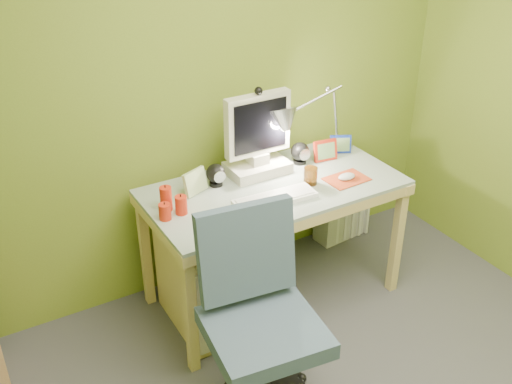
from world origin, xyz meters
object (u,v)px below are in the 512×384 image
monitor (258,126)px  task_chair (264,329)px  desk (273,243)px  desk_lamp (326,105)px  radiator (342,212)px

monitor → task_chair: bearing=-118.8°
desk → task_chair: bearing=-124.4°
desk → task_chair: task_chair is taller
desk → desk_lamp: (0.45, 0.18, 0.69)m
desk → monitor: size_ratio=2.46×
monitor → radiator: bearing=10.1°
radiator → monitor: bearing=-174.6°
monitor → radiator: size_ratio=1.52×
task_chair → desk_lamp: bearing=50.3°
task_chair → desk: bearing=62.5°
desk → task_chair: 0.87m
desk_lamp → monitor: bearing=177.0°
desk_lamp → task_chair: desk_lamp is taller
desk → monitor: (0.00, 0.18, 0.65)m
monitor → task_chair: (-0.48, -0.89, -0.53)m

